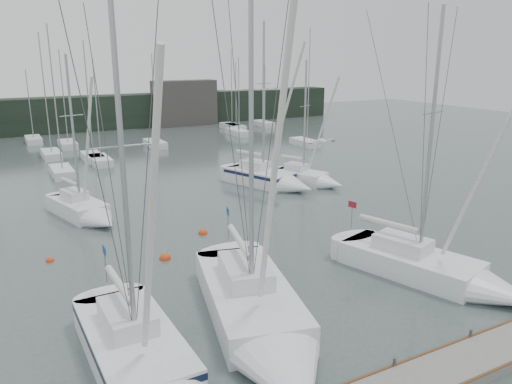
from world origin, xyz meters
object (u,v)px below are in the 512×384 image
sailboat_mid_d (273,180)px  sailboat_near_right (450,275)px  sailboat_near_left (149,374)px  buoy_b (203,234)px  buoy_a (165,259)px  sailboat_mid_e (312,179)px  buoy_c (50,261)px  sailboat_mid_b (88,212)px  sailboat_near_center (264,329)px

sailboat_mid_d → sailboat_near_right: bearing=-115.7°
sailboat_near_left → buoy_b: (7.53, 13.42, -0.62)m
buoy_a → buoy_b: buoy_a is taller
sailboat_mid_d → buoy_a: size_ratio=22.33×
sailboat_near_left → buoy_a: size_ratio=21.47×
buoy_a → sailboat_mid_e: bearing=29.9°
sailboat_near_left → sailboat_mid_d: (17.28, 21.22, 0.04)m
sailboat_mid_e → buoy_c: size_ratio=24.71×
sailboat_near_left → sailboat_mid_e: (20.62, 20.17, -0.09)m
sailboat_mid_b → sailboat_mid_d: 15.81m
sailboat_near_right → buoy_b: sailboat_near_right is taller
sailboat_near_center → buoy_c: (-6.61, 12.75, -0.61)m
sailboat_near_right → buoy_c: sailboat_near_right is taller
sailboat_near_center → sailboat_mid_e: size_ratio=1.48×
sailboat_near_center → sailboat_mid_d: 23.99m
buoy_a → buoy_b: (3.44, 2.75, 0.00)m
sailboat_mid_d → buoy_a: 16.90m
sailboat_near_right → buoy_b: size_ratio=23.88×
buoy_a → buoy_c: 6.39m
sailboat_near_right → sailboat_mid_d: size_ratio=0.98×
buoy_b → buoy_c: 9.22m
sailboat_mid_e → buoy_a: 19.08m
buoy_b → buoy_c: (-9.22, -0.02, 0.00)m
sailboat_near_center → buoy_b: bearing=92.1°
sailboat_near_left → sailboat_near_right: 15.52m
sailboat_near_center → sailboat_mid_e: 25.04m
sailboat_near_center → sailboat_near_right: sailboat_near_center is taller
sailboat_near_center → sailboat_mid_d: (12.36, 20.56, 0.05)m
sailboat_near_right → sailboat_mid_d: bearing=67.7°
sailboat_near_center → buoy_b: 13.04m
sailboat_near_center → buoy_a: 10.06m
sailboat_near_center → sailboat_mid_e: sailboat_near_center is taller
buoy_b → sailboat_near_right: bearing=-57.9°
buoy_a → sailboat_near_left: bearing=-111.0°
sailboat_mid_e → buoy_a: size_ratio=17.38×
sailboat_mid_d → buoy_c: 20.52m
sailboat_near_center → buoy_c: sailboat_near_center is taller
sailboat_near_right → sailboat_near_left: bearing=165.3°
buoy_c → sailboat_near_right: bearing=-36.5°
sailboat_mid_e → buoy_b: (-13.09, -6.74, -0.53)m
sailboat_near_left → buoy_b: bearing=59.7°
sailboat_near_center → sailboat_near_left: bearing=-158.7°
sailboat_near_left → buoy_a: 11.44m
sailboat_near_left → sailboat_mid_d: 27.37m
sailboat_near_left → sailboat_near_right: (15.50, 0.71, -0.06)m
buoy_c → sailboat_near_left: bearing=-82.8°
sailboat_near_center → buoy_a: size_ratio=25.66×
buoy_b → sailboat_near_left: bearing=-119.3°
buoy_a → buoy_b: bearing=38.6°
sailboat_near_left → sailboat_mid_d: bearing=49.9°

